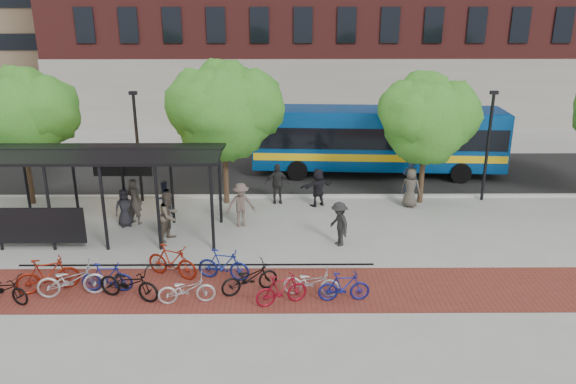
{
  "coord_description": "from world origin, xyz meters",
  "views": [
    {
      "loc": [
        -0.34,
        -21.27,
        8.94
      ],
      "look_at": [
        -0.18,
        0.13,
        1.6
      ],
      "focal_mm": 35.0,
      "sensor_mm": 36.0,
      "label": 1
    }
  ],
  "objects_px": {
    "bus_shelter": "(81,163)",
    "lamp_post_right": "(488,143)",
    "bike_10": "(311,282)",
    "bus": "(377,137)",
    "tree_a": "(22,112)",
    "lamp_post_left": "(137,144)",
    "bike_3": "(107,277)",
    "pedestrian_5": "(318,187)",
    "pedestrian_4": "(277,183)",
    "bike_8": "(249,278)",
    "bike_11": "(344,287)",
    "tree_b": "(226,107)",
    "bike_9": "(281,290)",
    "pedestrian_8": "(169,216)",
    "bike_6": "(187,289)",
    "tree_c": "(428,116)",
    "bike_5": "(172,261)",
    "bike_0": "(5,288)",
    "pedestrian_7": "(410,179)",
    "bike_7": "(224,265)",
    "pedestrian_6": "(411,188)",
    "bike_4": "(129,283)",
    "pedestrian_1": "(135,201)",
    "bike_1": "(48,275)",
    "pedestrian_0": "(125,208)",
    "bike_2": "(71,280)",
    "pedestrian_9": "(339,224)",
    "pedestrian_3": "(241,205)",
    "pedestrian_2": "(164,198)"
  },
  "relations": [
    {
      "from": "bike_10",
      "to": "bike_5",
      "type": "bearing_deg",
      "value": 81.88
    },
    {
      "from": "bike_2",
      "to": "bike_11",
      "type": "distance_m",
      "value": 8.62
    },
    {
      "from": "lamp_post_right",
      "to": "bike_3",
      "type": "xyz_separation_m",
      "value": [
        -15.04,
        -8.68,
        -2.25
      ]
    },
    {
      "from": "bike_2",
      "to": "bike_4",
      "type": "xyz_separation_m",
      "value": [
        1.88,
        -0.22,
        -0.01
      ]
    },
    {
      "from": "pedestrian_0",
      "to": "tree_b",
      "type": "bearing_deg",
      "value": 11.22
    },
    {
      "from": "bike_3",
      "to": "bike_9",
      "type": "xyz_separation_m",
      "value": [
        5.62,
        -0.85,
        0.0
      ]
    },
    {
      "from": "bike_4",
      "to": "bike_9",
      "type": "distance_m",
      "value": 4.8
    },
    {
      "from": "bike_10",
      "to": "pedestrian_4",
      "type": "xyz_separation_m",
      "value": [
        -1.19,
        8.69,
        0.46
      ]
    },
    {
      "from": "tree_b",
      "to": "bike_10",
      "type": "bearing_deg",
      "value": -68.56
    },
    {
      "from": "bike_1",
      "to": "bike_9",
      "type": "bearing_deg",
      "value": -118.66
    },
    {
      "from": "tree_b",
      "to": "bike_7",
      "type": "height_order",
      "value": "tree_b"
    },
    {
      "from": "pedestrian_7",
      "to": "pedestrian_9",
      "type": "xyz_separation_m",
      "value": [
        -3.83,
        -5.3,
        -0.08
      ]
    },
    {
      "from": "tree_b",
      "to": "pedestrian_7",
      "type": "relative_size",
      "value": 3.39
    },
    {
      "from": "bike_3",
      "to": "pedestrian_5",
      "type": "relative_size",
      "value": 0.94
    },
    {
      "from": "lamp_post_left",
      "to": "bike_10",
      "type": "xyz_separation_m",
      "value": [
        7.53,
        -8.99,
        -2.27
      ]
    },
    {
      "from": "bike_1",
      "to": "bike_11",
      "type": "relative_size",
      "value": 1.2
    },
    {
      "from": "tree_b",
      "to": "pedestrian_6",
      "type": "relative_size",
      "value": 3.57
    },
    {
      "from": "bike_7",
      "to": "pedestrian_2",
      "type": "bearing_deg",
      "value": 41.27
    },
    {
      "from": "bike_6",
      "to": "pedestrian_6",
      "type": "bearing_deg",
      "value": -53.28
    },
    {
      "from": "tree_b",
      "to": "bike_10",
      "type": "relative_size",
      "value": 3.59
    },
    {
      "from": "bike_0",
      "to": "bike_5",
      "type": "relative_size",
      "value": 0.92
    },
    {
      "from": "bike_5",
      "to": "bike_11",
      "type": "bearing_deg",
      "value": -82.09
    },
    {
      "from": "bike_11",
      "to": "bike_9",
      "type": "bearing_deg",
      "value": 92.7
    },
    {
      "from": "tree_c",
      "to": "bike_11",
      "type": "distance_m",
      "value": 10.77
    },
    {
      "from": "bike_10",
      "to": "pedestrian_5",
      "type": "xyz_separation_m",
      "value": [
        0.68,
        8.26,
        0.41
      ]
    },
    {
      "from": "tree_a",
      "to": "bike_10",
      "type": "distance_m",
      "value": 15.66
    },
    {
      "from": "tree_a",
      "to": "tree_c",
      "type": "relative_size",
      "value": 1.04
    },
    {
      "from": "bike_8",
      "to": "bike_11",
      "type": "bearing_deg",
      "value": -125.23
    },
    {
      "from": "bike_10",
      "to": "pedestrian_7",
      "type": "relative_size",
      "value": 0.94
    },
    {
      "from": "bike_3",
      "to": "bike_4",
      "type": "xyz_separation_m",
      "value": [
        0.84,
        -0.48,
        0.05
      ]
    },
    {
      "from": "lamp_post_left",
      "to": "bus",
      "type": "xyz_separation_m",
      "value": [
        11.64,
        4.25,
        -0.71
      ]
    },
    {
      "from": "bike_9",
      "to": "pedestrian_0",
      "type": "height_order",
      "value": "pedestrian_0"
    },
    {
      "from": "bus_shelter",
      "to": "pedestrian_4",
      "type": "height_order",
      "value": "bus_shelter"
    },
    {
      "from": "lamp_post_left",
      "to": "bike_11",
      "type": "bearing_deg",
      "value": -47.58
    },
    {
      "from": "lamp_post_right",
      "to": "pedestrian_4",
      "type": "xyz_separation_m",
      "value": [
        -9.66,
        -0.3,
        -1.81
      ]
    },
    {
      "from": "lamp_post_left",
      "to": "bike_6",
      "type": "bearing_deg",
      "value": -68.87
    },
    {
      "from": "bike_11",
      "to": "bike_6",
      "type": "bearing_deg",
      "value": 87.73
    },
    {
      "from": "lamp_post_right",
      "to": "bike_9",
      "type": "xyz_separation_m",
      "value": [
        -9.42,
        -9.53,
        -2.24
      ]
    },
    {
      "from": "bus_shelter",
      "to": "tree_c",
      "type": "distance_m",
      "value": 14.77
    },
    {
      "from": "tree_a",
      "to": "pedestrian_6",
      "type": "height_order",
      "value": "tree_a"
    },
    {
      "from": "bus_shelter",
      "to": "bike_7",
      "type": "relative_size",
      "value": 5.87
    },
    {
      "from": "bike_6",
      "to": "pedestrian_8",
      "type": "bearing_deg",
      "value": 8.87
    },
    {
      "from": "bus_shelter",
      "to": "lamp_post_right",
      "type": "bearing_deg",
      "value": 13.39
    },
    {
      "from": "bike_0",
      "to": "pedestrian_1",
      "type": "height_order",
      "value": "pedestrian_1"
    },
    {
      "from": "tree_b",
      "to": "pedestrian_8",
      "type": "relative_size",
      "value": 3.29
    },
    {
      "from": "bike_2",
      "to": "bike_6",
      "type": "distance_m",
      "value": 3.75
    },
    {
      "from": "pedestrian_7",
      "to": "pedestrian_8",
      "type": "relative_size",
      "value": 0.97
    },
    {
      "from": "pedestrian_3",
      "to": "pedestrian_4",
      "type": "xyz_separation_m",
      "value": [
        1.46,
        2.86,
        -0.0
      ]
    },
    {
      "from": "bike_1",
      "to": "pedestrian_0",
      "type": "height_order",
      "value": "pedestrian_0"
    },
    {
      "from": "bike_10",
      "to": "bus",
      "type": "bearing_deg",
      "value": -9.66
    }
  ]
}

